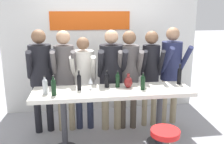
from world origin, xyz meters
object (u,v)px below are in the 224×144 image
(person_right, at_px, (151,68))
(wine_bottle_3, at_px, (143,82))
(person_left, at_px, (65,70))
(person_far_left, at_px, (41,70))
(wine_bottle_2, at_px, (118,80))
(wine_bottle_5, at_px, (79,81))
(wine_bottle_6, at_px, (54,86))
(person_center_left, at_px, (84,74))
(person_center, at_px, (111,70))
(wine_glass_0, at_px, (91,81))
(wine_bottle_1, at_px, (107,80))
(person_center_right, at_px, (129,69))
(decorative_vase, at_px, (128,82))
(tasting_table, at_px, (113,98))
(person_far_right, at_px, (171,66))
(wine_bottle_0, at_px, (45,86))
(wine_bottle_4, at_px, (179,75))

(person_right, xyz_separation_m, wine_bottle_3, (-0.31, -0.66, -0.05))
(person_left, bearing_deg, person_far_left, 179.64)
(wine_bottle_2, relative_size, wine_bottle_5, 0.85)
(person_far_left, relative_size, wine_bottle_6, 6.23)
(person_center_left, distance_m, wine_bottle_2, 0.74)
(person_center, bearing_deg, wine_bottle_5, -134.41)
(person_center, xyz_separation_m, wine_glass_0, (-0.38, -0.49, -0.04))
(person_left, relative_size, wine_bottle_1, 6.71)
(person_far_left, xyz_separation_m, person_center_right, (1.47, -0.07, -0.02))
(wine_glass_0, height_order, decorative_vase, decorative_vase)
(wine_glass_0, bearing_deg, wine_bottle_1, 11.36)
(person_right, distance_m, wine_bottle_2, 0.82)
(tasting_table, xyz_separation_m, person_center, (0.06, 0.57, 0.30))
(wine_bottle_1, height_order, wine_bottle_2, wine_bottle_1)
(person_center_right, xyz_separation_m, wine_bottle_5, (-0.85, -0.52, -0.03))
(person_center, bearing_deg, wine_bottle_2, -83.18)
(person_far_right, bearing_deg, wine_bottle_1, -163.86)
(person_left, distance_m, decorative_vase, 1.13)
(person_far_left, xyz_separation_m, wine_bottle_0, (0.14, -0.68, -0.06))
(person_right, bearing_deg, wine_bottle_0, -152.07)
(wine_bottle_1, bearing_deg, wine_bottle_3, -19.46)
(wine_glass_0, bearing_deg, wine_bottle_3, -9.76)
(person_far_right, bearing_deg, tasting_table, -157.22)
(decorative_vase, bearing_deg, person_right, 46.57)
(wine_bottle_5, bearing_deg, person_far_left, 136.71)
(person_far_right, height_order, decorative_vase, person_far_right)
(person_far_left, distance_m, wine_bottle_0, 0.70)
(tasting_table, xyz_separation_m, person_right, (0.76, 0.61, 0.31))
(wine_bottle_5, bearing_deg, wine_bottle_6, -153.32)
(tasting_table, relative_size, person_center_left, 1.44)
(wine_bottle_0, height_order, decorative_vase, wine_bottle_0)
(person_center_left, bearing_deg, wine_bottle_4, -15.61)
(wine_bottle_6, bearing_deg, person_far_right, 21.30)
(person_far_left, bearing_deg, person_far_right, -10.56)
(person_far_left, bearing_deg, decorative_vase, -33.40)
(person_center, relative_size, wine_bottle_3, 6.79)
(wine_bottle_0, height_order, wine_bottle_1, wine_bottle_1)
(wine_bottle_2, relative_size, wine_bottle_3, 0.98)
(wine_bottle_5, xyz_separation_m, wine_bottle_6, (-0.35, -0.18, -0.00))
(person_left, bearing_deg, wine_bottle_1, -37.86)
(wine_bottle_6, bearing_deg, person_center, 37.56)
(wine_bottle_4, bearing_deg, wine_bottle_6, -172.00)
(wine_bottle_0, distance_m, wine_bottle_1, 0.92)
(wine_bottle_2, relative_size, wine_glass_0, 1.44)
(person_right, relative_size, decorative_vase, 7.90)
(person_far_left, height_order, person_right, person_far_left)
(person_left, bearing_deg, wine_bottle_6, -99.24)
(person_right, relative_size, wine_bottle_3, 6.68)
(decorative_vase, bearing_deg, person_far_right, 32.75)
(wine_bottle_2, bearing_deg, wine_bottle_5, -172.91)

